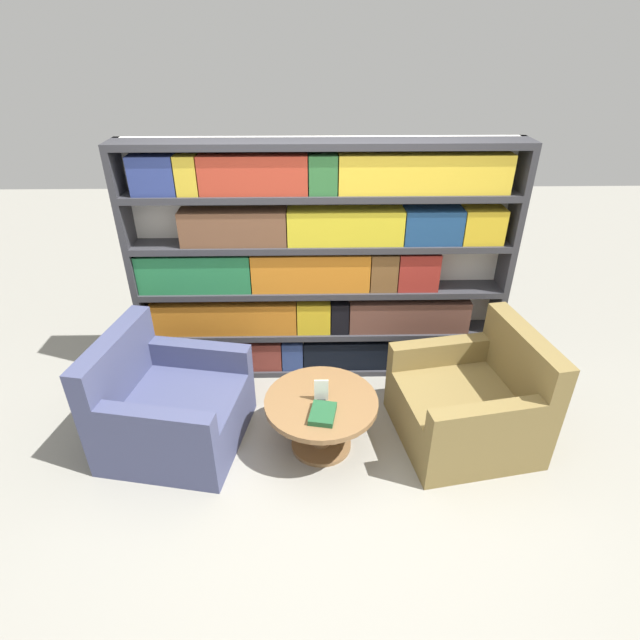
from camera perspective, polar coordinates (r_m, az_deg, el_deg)
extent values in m
plane|color=gray|center=(3.57, 0.61, -17.00)|extent=(14.00, 14.00, 0.00)
cube|color=silver|center=(4.11, 0.11, 6.74)|extent=(2.99, 0.05, 1.95)
cube|color=#333338|center=(4.23, -20.29, 5.47)|extent=(0.05, 0.30, 1.95)
cube|color=#333338|center=(4.29, 20.32, 5.81)|extent=(0.05, 0.30, 1.95)
cube|color=#333338|center=(4.47, 0.14, -5.14)|extent=(2.89, 0.30, 0.05)
cube|color=#333338|center=(4.27, 0.14, -1.16)|extent=(2.89, 0.30, 0.05)
cube|color=#333338|center=(4.08, 0.15, 3.52)|extent=(2.89, 0.30, 0.05)
cube|color=#333338|center=(3.92, 0.16, 8.61)|extent=(2.89, 0.30, 0.05)
cube|color=#333338|center=(3.79, 0.17, 14.10)|extent=(2.89, 0.30, 0.05)
cube|color=#333338|center=(3.70, 0.18, 19.53)|extent=(2.89, 0.30, 0.05)
cube|color=#BC392B|center=(4.50, -14.96, -3.69)|extent=(0.35, 0.20, 0.27)
cube|color=brown|center=(4.40, -8.58, -3.70)|extent=(0.64, 0.20, 0.27)
cube|color=navy|center=(4.37, -3.13, -3.67)|extent=(0.18, 0.20, 0.27)
cube|color=black|center=(4.41, 6.99, -3.53)|extent=(1.35, 0.20, 0.27)
cube|color=#C7711D|center=(4.23, -10.83, 0.45)|extent=(1.20, 0.20, 0.28)
cube|color=gold|center=(4.17, -0.73, 0.57)|extent=(0.27, 0.20, 0.28)
cube|color=black|center=(4.17, 2.25, 0.60)|extent=(0.14, 0.20, 0.28)
cube|color=brown|center=(4.25, 10.06, 0.67)|extent=(1.00, 0.20, 0.28)
cube|color=#237541|center=(4.08, -14.07, 5.39)|extent=(0.88, 0.20, 0.31)
cube|color=orange|center=(3.98, -1.07, 5.67)|extent=(0.93, 0.20, 0.31)
cube|color=brown|center=(4.02, 7.24, 5.70)|extent=(0.21, 0.20, 0.31)
cube|color=maroon|center=(4.07, 11.08, 5.67)|extent=(0.32, 0.20, 0.31)
cube|color=brown|center=(3.88, -9.84, 10.44)|extent=(0.80, 0.20, 0.27)
cube|color=gold|center=(3.85, 2.91, 10.67)|extent=(0.87, 0.20, 0.27)
cube|color=navy|center=(3.95, 12.73, 10.49)|extent=(0.44, 0.20, 0.27)
cube|color=gold|center=(4.06, 18.07, 10.27)|extent=(0.31, 0.20, 0.27)
cube|color=navy|center=(3.88, -18.48, 15.52)|extent=(0.32, 0.20, 0.28)
cube|color=gold|center=(3.82, -14.87, 15.82)|extent=(0.15, 0.20, 0.28)
cube|color=#B43824|center=(3.74, -7.58, 16.24)|extent=(0.77, 0.20, 0.28)
cube|color=#2E6B34|center=(3.72, 0.34, 16.41)|extent=(0.20, 0.20, 0.28)
cube|color=gold|center=(3.81, 11.80, 16.14)|extent=(1.24, 0.20, 0.28)
cube|color=#42476B|center=(3.80, -15.98, -10.70)|extent=(1.05, 1.04, 0.40)
cube|color=#42476B|center=(3.72, -22.26, -4.77)|extent=(0.30, 0.90, 0.45)
cube|color=#42476B|center=(3.33, -18.22, -11.22)|extent=(0.77, 0.26, 0.19)
cube|color=#42476B|center=(3.87, -13.43, -3.90)|extent=(0.77, 0.26, 0.19)
cube|color=olive|center=(3.84, 16.02, -10.27)|extent=(1.04, 1.03, 0.40)
cube|color=olive|center=(3.77, 22.14, -4.29)|extent=(0.29, 0.90, 0.45)
cube|color=olive|center=(3.90, 13.34, -3.58)|extent=(0.77, 0.25, 0.19)
cube|color=olive|center=(3.37, 18.43, -10.71)|extent=(0.77, 0.25, 0.19)
cylinder|color=brown|center=(3.62, 0.14, -11.94)|extent=(0.14, 0.14, 0.38)
cylinder|color=brown|center=(3.74, 0.13, -13.94)|extent=(0.43, 0.43, 0.03)
cylinder|color=brown|center=(3.48, 0.14, -9.37)|extent=(0.79, 0.79, 0.04)
cube|color=black|center=(3.46, 0.14, -9.05)|extent=(0.06, 0.06, 0.01)
cube|color=silver|center=(3.41, 0.14, -8.03)|extent=(0.10, 0.01, 0.17)
cube|color=#1E512D|center=(3.33, 0.31, -10.65)|extent=(0.20, 0.25, 0.04)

